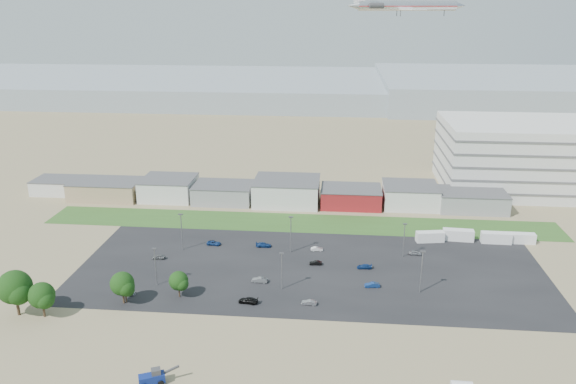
# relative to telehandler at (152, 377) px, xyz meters

# --- Properties ---
(ground) EXTENTS (700.00, 700.00, 0.00)m
(ground) POSITION_rel_telehandler_xyz_m (20.68, 29.36, -1.53)
(ground) COLOR #807351
(ground) RESTS_ON ground
(parking_lot) EXTENTS (120.00, 50.00, 0.01)m
(parking_lot) POSITION_rel_telehandler_xyz_m (25.68, 49.36, -1.53)
(parking_lot) COLOR black
(parking_lot) RESTS_ON ground
(grass_strip) EXTENTS (160.00, 16.00, 0.02)m
(grass_strip) POSITION_rel_telehandler_xyz_m (20.68, 81.36, -1.52)
(grass_strip) COLOR #315720
(grass_strip) RESTS_ON ground
(hills_backdrop) EXTENTS (700.00, 200.00, 9.00)m
(hills_backdrop) POSITION_rel_telehandler_xyz_m (60.68, 344.36, 2.97)
(hills_backdrop) COLOR gray
(hills_backdrop) RESTS_ON ground
(building_row) EXTENTS (170.00, 20.00, 8.00)m
(building_row) POSITION_rel_telehandler_xyz_m (3.68, 100.36, 2.47)
(building_row) COLOR silver
(building_row) RESTS_ON ground
(parking_garage) EXTENTS (80.00, 40.00, 25.00)m
(parking_garage) POSITION_rel_telehandler_xyz_m (110.68, 124.36, 10.97)
(parking_garage) COLOR silver
(parking_garage) RESTS_ON ground
(telehandler) EXTENTS (7.71, 5.18, 3.06)m
(telehandler) POSITION_rel_telehandler_xyz_m (0.00, 0.00, 0.00)
(telehandler) COLOR navy
(telehandler) RESTS_ON ground
(box_trailer_a) EXTENTS (8.28, 3.79, 2.99)m
(box_trailer_a) POSITION_rel_telehandler_xyz_m (59.08, 70.30, -0.03)
(box_trailer_a) COLOR silver
(box_trailer_a) RESTS_ON ground
(box_trailer_b) EXTENTS (8.81, 3.28, 3.24)m
(box_trailer_b) POSITION_rel_telehandler_xyz_m (67.36, 72.07, 0.09)
(box_trailer_b) COLOR silver
(box_trailer_b) RESTS_ON ground
(box_trailer_c) EXTENTS (8.39, 2.73, 3.13)m
(box_trailer_c) POSITION_rel_telehandler_xyz_m (77.82, 71.13, 0.04)
(box_trailer_c) COLOR silver
(box_trailer_c) RESTS_ON ground
(box_trailer_d) EXTENTS (7.79, 2.52, 2.91)m
(box_trailer_d) POSITION_rel_telehandler_xyz_m (84.93, 71.72, -0.07)
(box_trailer_d) COLOR silver
(box_trailer_d) RESTS_ON ground
(tree_far_left) EXTENTS (7.94, 7.94, 11.92)m
(tree_far_left) POSITION_rel_telehandler_xyz_m (-36.97, 20.58, 4.43)
(tree_far_left) COLOR black
(tree_far_left) RESTS_ON ground
(tree_left) EXTENTS (6.11, 6.11, 9.17)m
(tree_left) POSITION_rel_telehandler_xyz_m (-30.98, 20.39, 3.05)
(tree_left) COLOR black
(tree_left) RESTS_ON ground
(tree_mid) EXTENTS (5.82, 5.82, 8.73)m
(tree_mid) POSITION_rel_telehandler_xyz_m (-15.81, 27.71, 2.83)
(tree_mid) COLOR black
(tree_mid) RESTS_ON ground
(tree_right) EXTENTS (4.73, 4.73, 7.10)m
(tree_right) POSITION_rel_telehandler_xyz_m (-15.40, 28.08, 2.02)
(tree_right) COLOR black
(tree_right) RESTS_ON ground
(tree_near) EXTENTS (4.83, 4.83, 7.24)m
(tree_near) POSITION_rel_telehandler_xyz_m (-3.97, 31.83, 2.09)
(tree_near) COLOR black
(tree_near) RESTS_ON ground
(lightpole_front_l) EXTENTS (1.14, 0.48, 9.73)m
(lightpole_front_l) POSITION_rel_telehandler_xyz_m (-11.06, 37.06, 3.33)
(lightpole_front_l) COLOR slate
(lightpole_front_l) RESTS_ON ground
(lightpole_front_m) EXTENTS (1.11, 0.46, 9.42)m
(lightpole_front_m) POSITION_rel_telehandler_xyz_m (19.45, 37.90, 3.18)
(lightpole_front_m) COLOR slate
(lightpole_front_m) RESTS_ON ground
(lightpole_front_r) EXTENTS (1.25, 0.52, 10.64)m
(lightpole_front_r) POSITION_rel_telehandler_xyz_m (52.35, 39.32, 3.79)
(lightpole_front_r) COLOR slate
(lightpole_front_r) RESTS_ON ground
(lightpole_back_l) EXTENTS (1.24, 0.52, 10.57)m
(lightpole_back_l) POSITION_rel_telehandler_xyz_m (-10.49, 58.15, 3.76)
(lightpole_back_l) COLOR slate
(lightpole_back_l) RESTS_ON ground
(lightpole_back_m) EXTENTS (1.23, 0.51, 10.44)m
(lightpole_back_m) POSITION_rel_telehandler_xyz_m (19.76, 59.31, 3.69)
(lightpole_back_m) COLOR slate
(lightpole_back_m) RESTS_ON ground
(lightpole_back_r) EXTENTS (1.14, 0.47, 9.67)m
(lightpole_back_r) POSITION_rel_telehandler_xyz_m (50.30, 59.01, 3.31)
(lightpole_back_r) COLOR slate
(lightpole_back_r) RESTS_ON ground
(airliner) EXTENTS (51.48, 40.73, 13.46)m
(airliner) POSITION_rel_telehandler_xyz_m (55.58, 138.16, 63.23)
(airliner) COLOR silver
(parked_car_1) EXTENTS (3.81, 1.68, 1.22)m
(parked_car_1) POSITION_rel_telehandler_xyz_m (41.16, 40.78, -0.92)
(parked_car_1) COLOR navy
(parked_car_1) RESTS_ON ground
(parked_car_3) EXTENTS (4.75, 2.45, 1.32)m
(parked_car_3) POSITION_rel_telehandler_xyz_m (12.52, 30.40, -0.87)
(parked_car_3) COLOR black
(parked_car_3) RESTS_ON ground
(parked_car_4) EXTENTS (4.00, 1.58, 1.30)m
(parked_car_4) POSITION_rel_telehandler_xyz_m (13.70, 40.74, -0.88)
(parked_car_4) COLOR #595B5E
(parked_car_4) RESTS_ON ground
(parked_car_5) EXTENTS (3.60, 1.55, 1.21)m
(parked_car_5) POSITION_rel_telehandler_xyz_m (-15.27, 51.49, -0.93)
(parked_car_5) COLOR #595B5E
(parked_car_5) RESTS_ON ground
(parked_car_6) EXTENTS (4.44, 2.02, 1.26)m
(parked_car_6) POSITION_rel_telehandler_xyz_m (11.78, 61.98, -0.90)
(parked_car_6) COLOR navy
(parked_car_6) RESTS_ON ground
(parked_car_7) EXTENTS (3.37, 1.35, 1.09)m
(parked_car_7) POSITION_rel_telehandler_xyz_m (26.96, 51.83, -0.99)
(parked_car_7) COLOR black
(parked_car_7) RESTS_ON ground
(parked_car_8) EXTENTS (3.54, 1.58, 1.18)m
(parked_car_8) POSITION_rel_telehandler_xyz_m (53.72, 60.52, -0.94)
(parked_car_8) COLOR #A5A5AA
(parked_car_8) RESTS_ON ground
(parked_car_9) EXTENTS (4.13, 2.18, 1.11)m
(parked_car_9) POSITION_rel_telehandler_xyz_m (-2.51, 62.04, -0.98)
(parked_car_9) COLOR navy
(parked_car_9) RESTS_ON ground
(parked_car_10) EXTENTS (3.88, 1.89, 1.09)m
(parked_car_10) POSITION_rel_telehandler_xyz_m (-16.38, 31.79, -0.99)
(parked_car_10) COLOR #A5A5AA
(parked_car_10) RESTS_ON ground
(parked_car_11) EXTENTS (3.46, 1.59, 1.10)m
(parked_car_11) POSITION_rel_telehandler_xyz_m (26.89, 60.78, -0.98)
(parked_car_11) COLOR silver
(parked_car_11) RESTS_ON ground
(parked_car_12) EXTENTS (3.86, 1.64, 1.11)m
(parked_car_12) POSITION_rel_telehandler_xyz_m (39.64, 50.85, -0.97)
(parked_car_12) COLOR navy
(parked_car_12) RESTS_ON ground
(parked_car_13) EXTENTS (3.51, 1.44, 1.13)m
(parked_car_13) POSITION_rel_telehandler_xyz_m (26.46, 30.98, -0.97)
(parked_car_13) COLOR #A5A5AA
(parked_car_13) RESTS_ON ground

